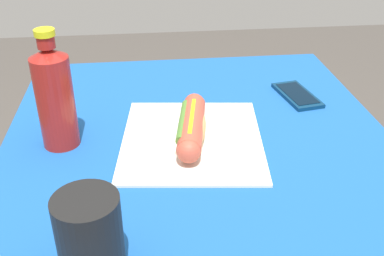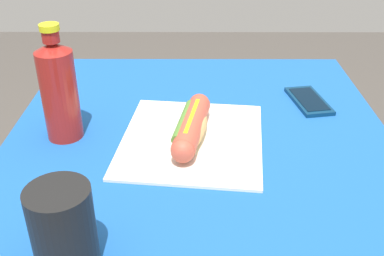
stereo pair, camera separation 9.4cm
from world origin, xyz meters
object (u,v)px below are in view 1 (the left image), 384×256
(hot_dog, at_px, (192,126))
(soda_bottle, at_px, (55,96))
(drinking_cup, at_px, (90,238))
(cell_phone, at_px, (297,95))

(hot_dog, relative_size, soda_bottle, 0.98)
(hot_dog, xyz_separation_m, drinking_cup, (-0.34, 0.17, 0.03))
(hot_dog, height_order, cell_phone, hot_dog)
(cell_phone, bearing_deg, hot_dog, 121.98)
(cell_phone, relative_size, soda_bottle, 0.65)
(drinking_cup, bearing_deg, cell_phone, -41.43)
(cell_phone, distance_m, soda_bottle, 0.58)
(hot_dog, xyz_separation_m, cell_phone, (0.18, -0.28, -0.03))
(hot_dog, distance_m, soda_bottle, 0.28)
(cell_phone, xyz_separation_m, soda_bottle, (-0.16, 0.55, 0.10))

